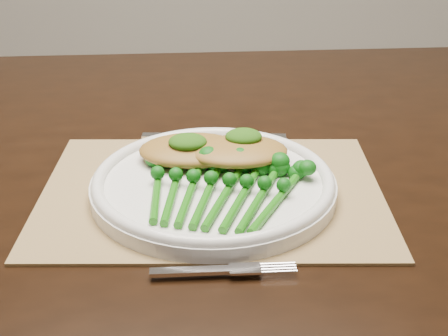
{
  "coord_description": "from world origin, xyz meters",
  "views": [
    {
      "loc": [
        0.19,
        -0.97,
        1.12
      ],
      "look_at": [
        0.19,
        -0.29,
        0.78
      ],
      "focal_mm": 50.0,
      "sensor_mm": 36.0,
      "label": 1
    }
  ],
  "objects_px": {
    "dinner_plate": "(213,183)",
    "chicken_fillet_left": "(192,150)",
    "broccolini_bundle": "(216,195)",
    "placemat": "(212,192)"
  },
  "relations": [
    {
      "from": "placemat",
      "to": "broccolini_bundle",
      "type": "relative_size",
      "value": 1.97
    },
    {
      "from": "chicken_fillet_left",
      "to": "placemat",
      "type": "bearing_deg",
      "value": -64.06
    },
    {
      "from": "dinner_plate",
      "to": "chicken_fillet_left",
      "type": "height_order",
      "value": "chicken_fillet_left"
    },
    {
      "from": "dinner_plate",
      "to": "chicken_fillet_left",
      "type": "xyz_separation_m",
      "value": [
        -0.03,
        0.06,
        0.02
      ]
    },
    {
      "from": "placemat",
      "to": "broccolini_bundle",
      "type": "height_order",
      "value": "broccolini_bundle"
    },
    {
      "from": "broccolini_bundle",
      "to": "placemat",
      "type": "bearing_deg",
      "value": 107.51
    },
    {
      "from": "broccolini_bundle",
      "to": "dinner_plate",
      "type": "bearing_deg",
      "value": 105.8
    },
    {
      "from": "dinner_plate",
      "to": "broccolini_bundle",
      "type": "height_order",
      "value": "broccolini_bundle"
    },
    {
      "from": "dinner_plate",
      "to": "chicken_fillet_left",
      "type": "relative_size",
      "value": 2.19
    },
    {
      "from": "broccolini_bundle",
      "to": "chicken_fillet_left",
      "type": "bearing_deg",
      "value": 118.92
    }
  ]
}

